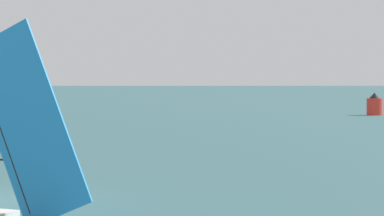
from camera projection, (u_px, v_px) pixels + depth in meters
name	position (u px, v px, depth m)	size (l,w,h in m)	color
windsurfer	(3.00, 158.00, 17.73)	(4.12, 1.43, 4.35)	white
channel_buoy	(375.00, 105.00, 74.63)	(1.37, 1.37, 1.98)	red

